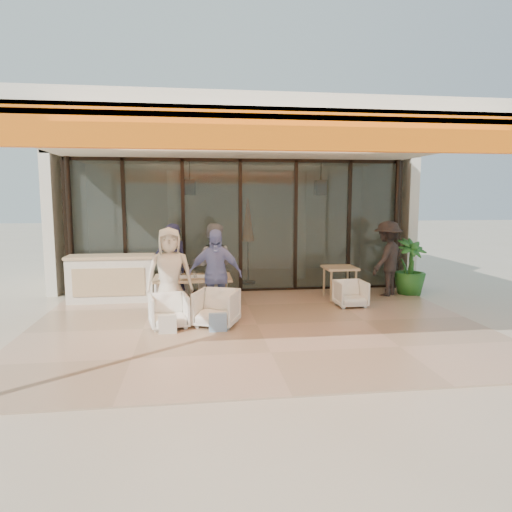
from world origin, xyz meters
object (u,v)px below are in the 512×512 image
Objects in this scene: side_table at (340,271)px; side_chair at (351,292)px; diner_cream at (170,274)px; dining_table at (192,280)px; chair_near_left at (169,310)px; standing_woman at (388,259)px; diner_navy at (172,267)px; potted_palm at (410,267)px; host_counter at (111,278)px; diner_grey at (213,266)px; chair_far_right at (213,288)px; chair_near_right at (217,306)px; diner_periwinkle at (215,274)px; chair_far_left at (174,287)px.

side_table reaches higher than side_chair.
dining_table is at bearing 42.23° from diner_cream.
standing_woman reaches higher than chair_near_left.
diner_navy is 3.76m from side_chair.
diner_cream is 1.32× the size of potted_palm.
dining_table is 2.25× the size of chair_near_left.
host_counter is at bearing -50.43° from diner_navy.
host_counter is at bearing -12.17° from diner_grey.
side_chair is (3.70, 1.07, -0.02)m from chair_near_left.
diner_navy is at bearing -173.49° from side_table.
chair_near_left is at bearing -153.76° from side_table.
chair_far_right is 0.36× the size of diner_navy.
chair_near_right is at bearing -161.15° from side_chair.
dining_table is 1.10m from chair_near_right.
side_table is (5.06, -0.40, 0.11)m from host_counter.
standing_woman is (4.05, 0.60, -0.00)m from diner_grey.
dining_table is 3.31m from side_chair.
potted_palm is (5.07, 1.12, -0.02)m from dining_table.
chair_far_right is 1.90m from chair_near_right.
potted_palm is at bearing 8.21° from side_table.
diner_periwinkle is 2.96m from side_chair.
diner_periwinkle is at bearing 90.81° from chair_far_right.
diner_navy is 1.01× the size of standing_woman.
diner_grey is at bearing 156.79° from chair_far_left.
chair_near_right is at bearing -36.48° from diner_cream.
chair_far_left is at bearing 134.68° from chair_near_right.
chair_far_left is at bearing 0.81° from chair_far_right.
diner_periwinkle is at bearing -5.71° from diner_cream.
diner_navy is 4.93m from standing_woman.
diner_periwinkle is (0.43, -0.46, 0.17)m from dining_table.
diner_periwinkle is 3.16m from side_table.
diner_grey is at bearing 110.83° from chair_near_right.
diner_periwinkle is at bearing -46.80° from dining_table.
diner_grey reaches higher than chair_near_left.
host_counter reaches higher than side_chair.
chair_near_left is 0.39× the size of diner_periwinkle.
chair_far_right is 1.50m from diner_periwinkle.
diner_grey reaches higher than diner_cream.
chair_far_right is at bearing -172.45° from chair_far_left.
diner_navy is at bearing -33.34° from standing_woman.
dining_table is 0.64m from diner_navy.
host_counter is at bearing 122.60° from diner_cream.
chair_near_left is 0.90× the size of side_table.
side_chair is at bearing 155.63° from diner_navy.
chair_near_left is 1.11m from diner_periwinkle.
chair_far_left reaches higher than side_chair.
side_table is at bearing 88.28° from side_chair.
chair_far_right is at bearing 178.44° from side_table.
side_table is 1.81m from potted_palm.
side_table is (3.70, -0.08, 0.28)m from chair_far_left.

